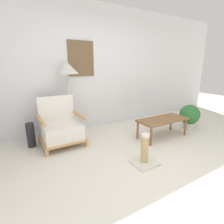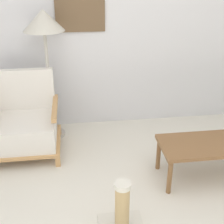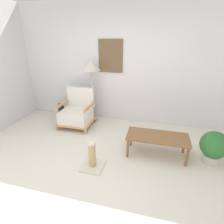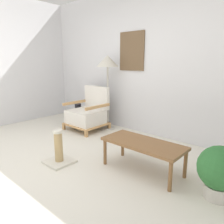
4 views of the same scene
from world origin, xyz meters
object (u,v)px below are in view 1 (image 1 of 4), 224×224
at_px(coffee_table, 163,121).
at_px(vase, 31,135).
at_px(armchair, 61,128).
at_px(floor_lamp, 67,72).
at_px(scratching_post, 144,154).
at_px(potted_plant, 189,116).

xyz_separation_m(coffee_table, vase, (-2.34, 0.88, -0.12)).
xyz_separation_m(armchair, floor_lamp, (0.28, 0.31, 0.97)).
relative_size(armchair, scratching_post, 1.83).
height_order(coffee_table, potted_plant, potted_plant).
relative_size(floor_lamp, vase, 3.34).
relative_size(coffee_table, vase, 2.33).
bearing_deg(vase, potted_plant, -14.81).
distance_m(floor_lamp, potted_plant, 2.83).
bearing_deg(armchair, coffee_table, -21.47).
xyz_separation_m(armchair, scratching_post, (0.86, -1.30, -0.16)).
bearing_deg(vase, coffee_table, -20.74).
bearing_deg(floor_lamp, coffee_table, -33.42).
relative_size(coffee_table, potted_plant, 1.87).
bearing_deg(coffee_table, vase, 159.26).
bearing_deg(coffee_table, potted_plant, 1.94).
distance_m(coffee_table, scratching_post, 1.15).
bearing_deg(vase, armchair, -18.00).
height_order(potted_plant, scratching_post, potted_plant).
bearing_deg(potted_plant, scratching_post, -161.90).
distance_m(vase, potted_plant, 3.34).
bearing_deg(scratching_post, vase, 132.85).
height_order(vase, potted_plant, potted_plant).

